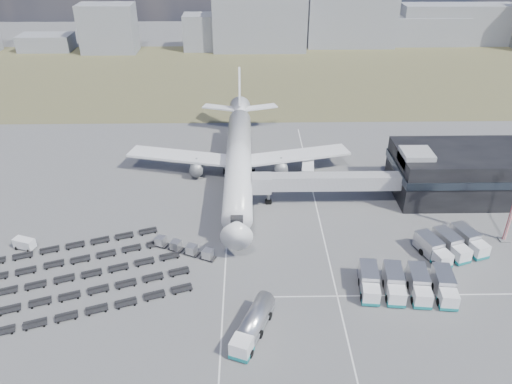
{
  "coord_description": "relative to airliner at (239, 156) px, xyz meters",
  "views": [
    {
      "loc": [
        2.05,
        -67.92,
        53.54
      ],
      "look_at": [
        3.59,
        18.39,
        4.0
      ],
      "focal_mm": 35.0,
      "sensor_mm": 36.0,
      "label": 1
    }
  ],
  "objects": [
    {
      "name": "fuel_tanker",
      "position": [
        2.51,
        -48.19,
        -3.48
      ],
      "size": [
        6.81,
        11.48,
        3.63
      ],
      "rotation": [
        0.0,
        0.0,
        -0.38
      ],
      "color": "white",
      "rests_on": "ground"
    },
    {
      "name": "pushback_tug",
      "position": [
        -0.6,
        -25.33,
        -4.6
      ],
      "size": [
        3.33,
        2.45,
        1.37
      ],
      "primitive_type": "cube",
      "rotation": [
        0.0,
        0.0,
        -0.29
      ],
      "color": "white",
      "rests_on": "ground"
    },
    {
      "name": "skyline",
      "position": [
        14.31,
        119.28,
        4.6
      ],
      "size": [
        298.04,
        23.95,
        24.59
      ],
      "color": "gray",
      "rests_on": "ground"
    },
    {
      "name": "uld_row",
      "position": [
        -9.49,
        -28.38,
        -4.27
      ],
      "size": [
        11.88,
        6.64,
        1.71
      ],
      "rotation": [
        0.0,
        0.0,
        -0.43
      ],
      "color": "black",
      "rests_on": "ground"
    },
    {
      "name": "grass_strip",
      "position": [
        0.0,
        77.62,
        -5.29
      ],
      "size": [
        420.0,
        90.0,
        0.01
      ],
      "primitive_type": "cube",
      "color": "brown",
      "rests_on": "ground"
    },
    {
      "name": "airliner",
      "position": [
        0.0,
        0.0,
        0.0
      ],
      "size": [
        51.59,
        64.53,
        17.62
      ],
      "color": "white",
      "rests_on": "ground"
    },
    {
      "name": "service_trucks_near",
      "position": [
        26.95,
        -39.69,
        -3.55
      ],
      "size": [
        15.24,
        9.5,
        3.21
      ],
      "rotation": [
        0.0,
        0.0,
        -0.11
      ],
      "color": "white",
      "rests_on": "ground"
    },
    {
      "name": "lane_markings",
      "position": [
        9.77,
        -29.38,
        -5.29
      ],
      "size": [
        47.12,
        110.0,
        0.01
      ],
      "color": "silver",
      "rests_on": "ground"
    },
    {
      "name": "ground",
      "position": [
        0.0,
        -32.38,
        -5.29
      ],
      "size": [
        420.0,
        420.0,
        0.0
      ],
      "primitive_type": "plane",
      "color": "#565659",
      "rests_on": "ground"
    },
    {
      "name": "terminal",
      "position": [
        47.77,
        -8.41,
        -0.04
      ],
      "size": [
        30.4,
        16.4,
        11.0
      ],
      "color": "black",
      "rests_on": "ground"
    },
    {
      "name": "catering_truck",
      "position": [
        15.53,
        -0.51,
        -3.72
      ],
      "size": [
        3.51,
        6.97,
        3.07
      ],
      "rotation": [
        0.0,
        0.0,
        -0.12
      ],
      "color": "white",
      "rests_on": "ground"
    },
    {
      "name": "jet_bridge",
      "position": [
        15.9,
        -11.95,
        -0.24
      ],
      "size": [
        30.3,
        3.8,
        7.05
      ],
      "color": "#939399",
      "rests_on": "ground"
    },
    {
      "name": "baggage_dollies",
      "position": [
        -26.21,
        -35.32,
        -4.9
      ],
      "size": [
        37.72,
        29.89,
        0.79
      ],
      "rotation": [
        0.0,
        0.0,
        0.34
      ],
      "color": "black",
      "rests_on": "ground"
    },
    {
      "name": "service_trucks_far",
      "position": [
        37.78,
        -29.33,
        -3.56
      ],
      "size": [
        12.4,
        10.79,
        3.18
      ],
      "rotation": [
        0.0,
        0.0,
        0.32
      ],
      "color": "white",
      "rests_on": "ground"
    },
    {
      "name": "utility_van",
      "position": [
        -38.15,
        -26.77,
        -4.26
      ],
      "size": [
        4.14,
        2.91,
        2.06
      ],
      "primitive_type": "cube",
      "rotation": [
        0.0,
        0.0,
        -0.35
      ],
      "color": "white",
      "rests_on": "ground"
    }
  ]
}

